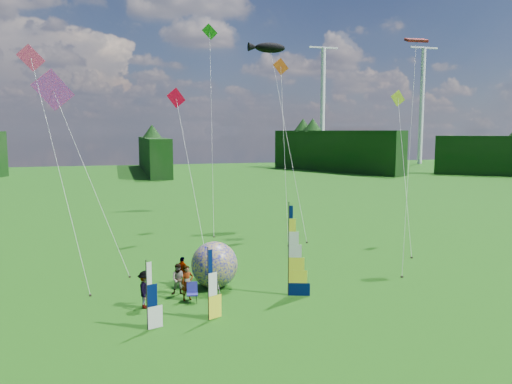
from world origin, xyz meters
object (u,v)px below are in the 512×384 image
object	(u,v)px
bol_inflatable	(214,265)
spectator_d	(183,271)
feather_banner_main	(289,251)
spectator_b	(179,279)
side_banner_left	(208,285)
side_banner_far	(147,297)
spectator_c	(145,290)
spectator_a	(187,283)
kite_whale	(287,126)
camp_chair	(192,293)

from	to	relation	value
bol_inflatable	spectator_d	distance (m)	1.94
feather_banner_main	spectator_b	distance (m)	5.99
side_banner_left	spectator_b	xyz separation A→B (m)	(-0.85, 4.00, -0.81)
side_banner_far	bol_inflatable	bearing A→B (deg)	33.43
bol_inflatable	spectator_c	distance (m)	4.51
spectator_a	feather_banner_main	bearing A→B (deg)	-23.55
feather_banner_main	spectator_a	xyz separation A→B (m)	(-5.20, 0.80, -1.50)
feather_banner_main	spectator_a	size ratio (longest dim) A/B	2.65
spectator_a	spectator_d	bearing A→B (deg)	72.99
side_banner_far	spectator_a	xyz separation A→B (m)	(2.22, 3.45, -0.61)
spectator_c	bol_inflatable	bearing A→B (deg)	-51.73
bol_inflatable	spectator_d	size ratio (longest dim) A/B	1.59
bol_inflatable	kite_whale	distance (m)	18.76
side_banner_far	spectator_c	xyz separation A→B (m)	(0.08, 2.83, -0.58)
side_banner_left	spectator_d	size ratio (longest dim) A/B	2.04
spectator_a	spectator_b	xyz separation A→B (m)	(-0.31, 0.96, -0.07)
spectator_c	kite_whale	bearing A→B (deg)	-30.14
bol_inflatable	spectator_b	xyz separation A→B (m)	(-2.05, -0.69, -0.45)
bol_inflatable	feather_banner_main	bearing A→B (deg)	-35.27
bol_inflatable	camp_chair	xyz separation A→B (m)	(-1.56, -2.12, -0.78)
side_banner_far	side_banner_left	bearing A→B (deg)	-10.32
spectator_d	side_banner_far	bearing A→B (deg)	111.24
feather_banner_main	spectator_d	size ratio (longest dim) A/B	2.97
feather_banner_main	spectator_c	distance (m)	7.49
feather_banner_main	side_banner_far	distance (m)	7.93
side_banner_left	spectator_d	world-z (taller)	side_banner_left
spectator_a	spectator_d	distance (m)	2.55
feather_banner_main	bol_inflatable	bearing A→B (deg)	162.75
bol_inflatable	spectator_a	xyz separation A→B (m)	(-1.74, -1.65, -0.38)
bol_inflatable	side_banner_left	bearing A→B (deg)	-104.39
feather_banner_main	spectator_c	xyz separation A→B (m)	(-7.34, 0.18, -1.47)
side_banner_far	kite_whale	bearing A→B (deg)	37.21
side_banner_left	camp_chair	distance (m)	2.83
feather_banner_main	spectator_a	bearing A→B (deg)	-170.68
spectator_d	camp_chair	size ratio (longest dim) A/B	1.59
side_banner_far	spectator_b	world-z (taller)	side_banner_far
bol_inflatable	spectator_b	bearing A→B (deg)	-161.45
side_banner_left	spectator_d	xyz separation A→B (m)	(-0.44, 5.59, -0.84)
spectator_a	kite_whale	bearing A→B (deg)	40.79
side_banner_left	spectator_b	world-z (taller)	side_banner_left
side_banner_far	spectator_c	bearing A→B (deg)	69.76
spectator_b	side_banner_left	bearing A→B (deg)	-65.38
feather_banner_main	kite_whale	bearing A→B (deg)	89.12
side_banner_far	bol_inflatable	xyz separation A→B (m)	(3.96, 5.10, -0.23)
spectator_a	kite_whale	world-z (taller)	kite_whale
bol_inflatable	spectator_d	bearing A→B (deg)	151.30
spectator_a	spectator_c	size ratio (longest dim) A/B	0.97
camp_chair	side_banner_far	bearing A→B (deg)	-121.03
spectator_b	bol_inflatable	bearing A→B (deg)	31.18
spectator_c	camp_chair	world-z (taller)	spectator_c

